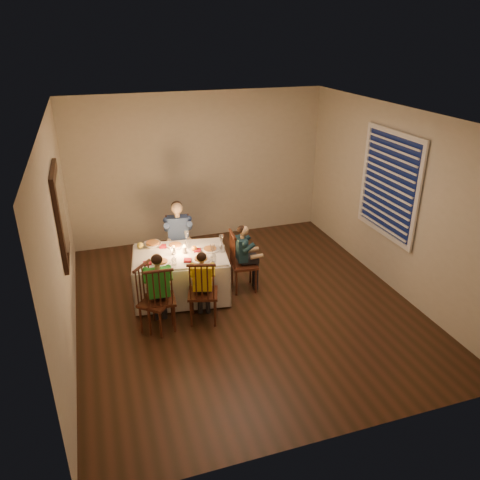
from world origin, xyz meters
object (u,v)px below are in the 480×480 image
object	(u,v)px
chair_end	(244,289)
serving_bowl	(153,245)
chair_near_left	(162,327)
chair_extra	(158,329)
dining_table	(180,266)
adult	(181,272)
chair_adult	(181,272)
child_green	(162,327)
chair_near_right	(204,320)
child_teal	(244,289)
child_yellow	(204,320)

from	to	relation	value
chair_end	serving_bowl	xyz separation A→B (m)	(-1.23, 0.44, 0.71)
chair_near_left	chair_extra	size ratio (longest dim) A/B	1.02
dining_table	adult	size ratio (longest dim) A/B	1.20
chair_end	chair_extra	bearing A→B (deg)	119.07
chair_adult	child_green	size ratio (longest dim) A/B	0.87
chair_near_right	child_teal	bearing A→B (deg)	-125.25
chair_near_right	child_green	distance (m)	0.55
dining_table	child_yellow	distance (m)	0.87
child_teal	adult	bearing A→B (deg)	49.19
chair_extra	serving_bowl	size ratio (longest dim) A/B	3.75
adult	serving_bowl	bearing A→B (deg)	-132.52
chair_near_right	adult	world-z (taller)	adult
dining_table	child_teal	xyz separation A→B (m)	(0.91, -0.10, -0.48)
chair_end	child_yellow	bearing A→B (deg)	133.44
chair_extra	child_teal	size ratio (longest dim) A/B	0.89
child_green	serving_bowl	bearing A→B (deg)	-91.10
child_green	chair_end	bearing A→B (deg)	-151.97
chair_end	chair_extra	xyz separation A→B (m)	(-1.37, -0.62, 0.00)
chair_near_left	serving_bowl	distance (m)	1.26
adult	child_yellow	world-z (taller)	adult
chair_end	chair_near_right	bearing A→B (deg)	133.44
chair_near_left	chair_near_right	world-z (taller)	same
serving_bowl	child_yellow	bearing A→B (deg)	-65.99
dining_table	chair_extra	bearing A→B (deg)	-114.90
child_teal	chair_near_left	bearing A→B (deg)	119.01
chair_adult	child_teal	world-z (taller)	child_teal
chair_extra	adult	xyz separation A→B (m)	(0.58, 1.42, 0.00)
chair_near_right	child_teal	world-z (taller)	child_teal
adult	child_yellow	bearing A→B (deg)	-80.83
dining_table	chair_extra	size ratio (longest dim) A/B	1.57
chair_end	adult	bearing A→B (deg)	49.19
dining_table	child_green	size ratio (longest dim) A/B	1.34
child_teal	child_green	bearing A→B (deg)	119.01
chair_extra	child_teal	distance (m)	1.51
chair_near_right	child_green	bearing A→B (deg)	14.35
adult	serving_bowl	xyz separation A→B (m)	(-0.44, -0.36, 0.71)
adult	child_yellow	size ratio (longest dim) A/B	1.17
chair_adult	dining_table	bearing A→B (deg)	-91.79
chair_adult	child_yellow	world-z (taller)	child_yellow
chair_end	serving_bowl	distance (m)	1.48
chair_adult	chair_near_right	distance (m)	1.41
child_teal	chair_near_right	bearing A→B (deg)	133.44
chair_extra	dining_table	bearing A→B (deg)	7.33
chair_adult	chair_extra	world-z (taller)	chair_adult
dining_table	adult	bearing A→B (deg)	87.99
chair_adult	chair_near_right	size ratio (longest dim) A/B	1.00
chair_near_right	chair_extra	size ratio (longest dim) A/B	1.02
chair_adult	child_green	xyz separation A→B (m)	(-0.53, -1.40, 0.00)
adult	chair_near_right	bearing A→B (deg)	-80.83
chair_near_left	chair_near_right	distance (m)	0.55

